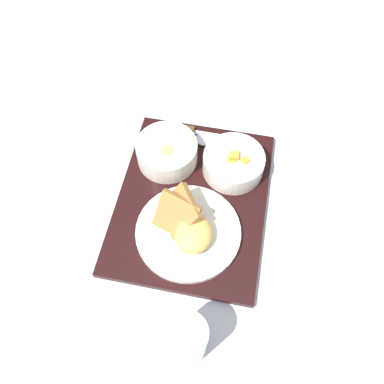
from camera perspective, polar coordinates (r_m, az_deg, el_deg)
ground_plane at (r=0.86m, az=0.00°, el=-1.53°), size 4.00×4.00×0.00m
serving_tray at (r=0.86m, az=0.00°, el=-1.27°), size 0.43×0.35×0.02m
bowl_salad at (r=0.87m, az=5.86°, el=4.15°), size 0.13×0.13×0.06m
bowl_soup at (r=0.88m, az=-3.54°, el=5.75°), size 0.13×0.13×0.05m
plate_main at (r=0.80m, az=-0.63°, el=-5.22°), size 0.21×0.21×0.08m
knife at (r=0.95m, az=-0.62°, el=8.72°), size 0.03×0.19×0.01m
spoon at (r=0.93m, az=0.49°, el=7.56°), size 0.05×0.15×0.01m
glass_water at (r=0.72m, az=-0.75°, el=-20.06°), size 0.07×0.07×0.11m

